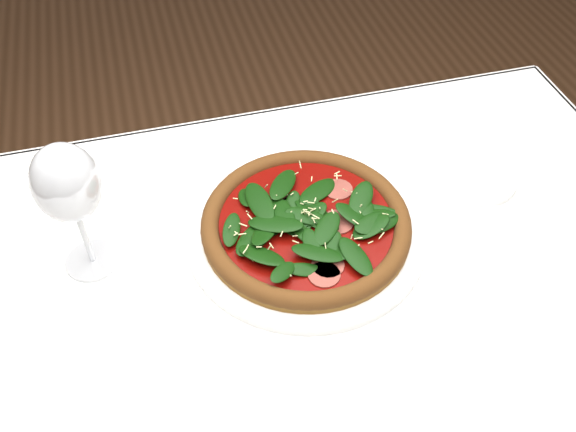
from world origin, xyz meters
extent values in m
cube|color=white|center=(0.00, 0.00, 0.73)|extent=(1.20, 0.80, 0.04)
cylinder|color=#4A2C1D|center=(0.54, 0.34, 0.35)|extent=(0.06, 0.06, 0.71)
cube|color=white|center=(0.00, 0.40, 0.64)|extent=(1.20, 0.01, 0.22)
cylinder|color=white|center=(0.04, 0.09, 0.76)|extent=(0.36, 0.36, 0.01)
torus|color=white|center=(0.04, 0.09, 0.76)|extent=(0.36, 0.36, 0.01)
cylinder|color=#986624|center=(0.04, 0.09, 0.77)|extent=(0.41, 0.41, 0.01)
torus|color=#995823|center=(0.04, 0.09, 0.78)|extent=(0.41, 0.41, 0.03)
cylinder|color=#7F0A04|center=(0.04, 0.09, 0.78)|extent=(0.34, 0.34, 0.00)
cylinder|color=#A65342|center=(0.04, 0.09, 0.78)|extent=(0.30, 0.30, 0.00)
ellipsoid|color=#143A0A|center=(0.04, 0.09, 0.79)|extent=(0.33, 0.33, 0.02)
cylinder|color=#F0EA9C|center=(0.04, 0.09, 0.80)|extent=(0.30, 0.30, 0.00)
cylinder|color=white|center=(-0.27, 0.12, 0.75)|extent=(0.08, 0.08, 0.00)
cylinder|color=white|center=(-0.27, 0.12, 0.81)|extent=(0.01, 0.01, 0.10)
ellipsoid|color=white|center=(-0.27, 0.12, 0.91)|extent=(0.09, 0.09, 0.12)
cylinder|color=white|center=(0.34, 0.13, 0.75)|extent=(0.12, 0.12, 0.01)
torus|color=white|center=(0.34, 0.13, 0.76)|extent=(0.12, 0.12, 0.01)
camera|label=1|loc=(-0.15, -0.51, 1.46)|focal=40.00mm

